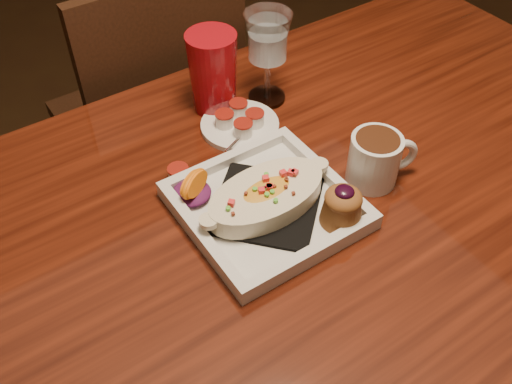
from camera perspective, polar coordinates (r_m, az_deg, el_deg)
table at (r=1.04m, az=4.84°, el=-4.10°), size 1.50×0.90×0.75m
chair_far at (r=1.54m, az=-10.04°, el=7.40°), size 0.42×0.42×0.93m
plate at (r=0.92m, az=1.71°, el=-0.95°), size 0.27×0.27×0.08m
coffee_mug at (r=0.98m, az=11.92°, el=3.37°), size 0.12×0.09×0.09m
goblet at (r=1.10m, az=1.18°, el=14.75°), size 0.09×0.09×0.19m
saucer at (r=1.09m, az=-1.61°, el=6.86°), size 0.15×0.15×0.10m
creamer_loose at (r=0.99m, az=-7.75°, el=1.79°), size 0.04×0.04×0.03m
red_tumbler at (r=1.10m, az=-4.32°, el=11.81°), size 0.10×0.10×0.16m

